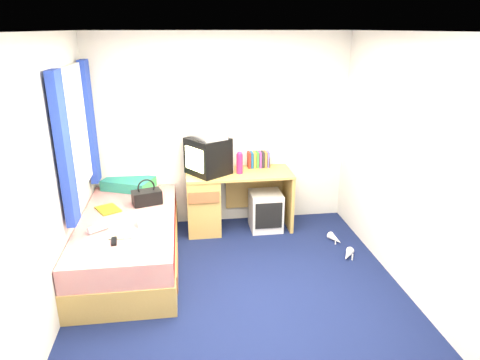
{
  "coord_description": "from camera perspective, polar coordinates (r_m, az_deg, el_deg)",
  "views": [
    {
      "loc": [
        -0.47,
        -3.51,
        2.43
      ],
      "look_at": [
        0.1,
        0.7,
        0.91
      ],
      "focal_mm": 32.0,
      "sensor_mm": 36.0,
      "label": 1
    }
  ],
  "objects": [
    {
      "name": "ground",
      "position": [
        4.3,
        -0.04,
        -14.74
      ],
      "size": [
        3.4,
        3.4,
        0.0
      ],
      "primitive_type": "plane",
      "color": "#0C1438",
      "rests_on": "ground"
    },
    {
      "name": "room_shell",
      "position": [
        3.68,
        -0.04,
        4.27
      ],
      "size": [
        3.4,
        3.4,
        3.4
      ],
      "color": "white",
      "rests_on": "ground"
    },
    {
      "name": "bed",
      "position": [
        4.78,
        -14.52,
        -7.92
      ],
      "size": [
        1.01,
        2.0,
        0.54
      ],
      "color": "tan",
      "rests_on": "ground"
    },
    {
      "name": "pillow",
      "position": [
        5.48,
        -14.63,
        -0.46
      ],
      "size": [
        0.68,
        0.57,
        0.13
      ],
      "primitive_type": "cube",
      "rotation": [
        0.0,
        0.0,
        -0.41
      ],
      "color": "#176396",
      "rests_on": "bed"
    },
    {
      "name": "desk",
      "position": [
        5.36,
        -3.07,
        -2.53
      ],
      "size": [
        1.3,
        0.55,
        0.75
      ],
      "color": "tan",
      "rests_on": "ground"
    },
    {
      "name": "storage_cube",
      "position": [
        5.43,
        3.43,
        -4.11
      ],
      "size": [
        0.39,
        0.39,
        0.49
      ],
      "primitive_type": "cube",
      "rotation": [
        0.0,
        0.0,
        0.0
      ],
      "color": "silver",
      "rests_on": "ground"
    },
    {
      "name": "crt_tv",
      "position": [
        5.17,
        -4.31,
        3.22
      ],
      "size": [
        0.59,
        0.6,
        0.44
      ],
      "rotation": [
        0.0,
        0.0,
        -0.96
      ],
      "color": "black",
      "rests_on": "desk"
    },
    {
      "name": "vcr",
      "position": [
        5.1,
        -4.34,
        6.04
      ],
      "size": [
        0.46,
        0.52,
        0.08
      ],
      "primitive_type": "cube",
      "rotation": [
        0.0,
        0.0,
        -1.1
      ],
      "color": "silver",
      "rests_on": "crt_tv"
    },
    {
      "name": "book_row",
      "position": [
        5.43,
        2.47,
        2.75
      ],
      "size": [
        0.27,
        0.13,
        0.2
      ],
      "color": "maroon",
      "rests_on": "desk"
    },
    {
      "name": "picture_frame",
      "position": [
        5.46,
        3.91,
        2.48
      ],
      "size": [
        0.05,
        0.12,
        0.14
      ],
      "primitive_type": "cube",
      "rotation": [
        0.0,
        0.0,
        -0.23
      ],
      "color": "#311E10",
      "rests_on": "desk"
    },
    {
      "name": "pink_water_bottle",
      "position": [
        5.18,
        -0.05,
        2.17
      ],
      "size": [
        0.08,
        0.08,
        0.24
      ],
      "primitive_type": "cylinder",
      "rotation": [
        0.0,
        0.0,
        0.08
      ],
      "color": "#D51E55",
      "rests_on": "desk"
    },
    {
      "name": "aerosol_can",
      "position": [
        5.3,
        -1.09,
        2.2
      ],
      "size": [
        0.05,
        0.05,
        0.18
      ],
      "primitive_type": "cylinder",
      "rotation": [
        0.0,
        0.0,
        -0.0
      ],
      "color": "silver",
      "rests_on": "desk"
    },
    {
      "name": "handbag",
      "position": [
        4.94,
        -12.31,
        -2.2
      ],
      "size": [
        0.36,
        0.26,
        0.3
      ],
      "rotation": [
        0.0,
        0.0,
        0.3
      ],
      "color": "black",
      "rests_on": "bed"
    },
    {
      "name": "towel",
      "position": [
        4.46,
        -11.25,
        -5.12
      ],
      "size": [
        0.33,
        0.29,
        0.1
      ],
      "primitive_type": "cube",
      "rotation": [
        0.0,
        0.0,
        -0.17
      ],
      "color": "white",
      "rests_on": "bed"
    },
    {
      "name": "magazine",
      "position": [
        4.92,
        -17.18,
        -3.75
      ],
      "size": [
        0.32,
        0.35,
        0.01
      ],
      "primitive_type": "cube",
      "rotation": [
        0.0,
        0.0,
        0.51
      ],
      "color": "#CED717",
      "rests_on": "bed"
    },
    {
      "name": "water_bottle",
      "position": [
        4.43,
        -18.43,
        -6.12
      ],
      "size": [
        0.2,
        0.18,
        0.07
      ],
      "primitive_type": "cylinder",
      "rotation": [
        0.0,
        1.57,
        0.65
      ],
      "color": "silver",
      "rests_on": "bed"
    },
    {
      "name": "colour_swatch_fan",
      "position": [
        4.25,
        -15.65,
        -7.41
      ],
      "size": [
        0.22,
        0.07,
        0.01
      ],
      "primitive_type": "cube",
      "rotation": [
        0.0,
        0.0,
        -0.07
      ],
      "color": "gold",
      "rests_on": "bed"
    },
    {
      "name": "remote_control",
      "position": [
        4.19,
        -16.45,
        -7.84
      ],
      "size": [
        0.07,
        0.16,
        0.02
      ],
      "primitive_type": "cube",
      "rotation": [
        0.0,
        0.0,
        0.12
      ],
      "color": "black",
      "rests_on": "bed"
    },
    {
      "name": "window_assembly",
      "position": [
        4.65,
        -20.96,
        5.82
      ],
      "size": [
        0.11,
        1.42,
        1.4
      ],
      "color": "silver",
      "rests_on": "room_shell"
    },
    {
      "name": "white_heels",
      "position": [
        5.14,
        13.36,
        -8.63
      ],
      "size": [
        0.2,
        0.62,
        0.09
      ],
      "color": "white",
      "rests_on": "ground"
    }
  ]
}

